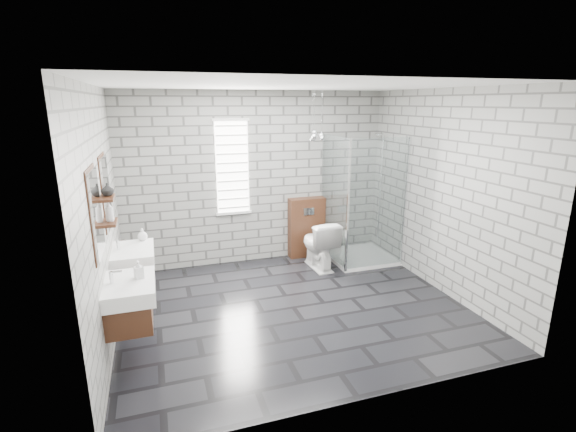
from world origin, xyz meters
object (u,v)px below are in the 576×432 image
cistern_panel (306,227)px  vanity_left (126,291)px  shower_enclosure (359,232)px  toilet (319,244)px  vanity_right (130,256)px

cistern_panel → vanity_left: bearing=-140.4°
shower_enclosure → toilet: 0.71m
vanity_right → cistern_panel: 3.00m
vanity_right → vanity_left: bearing=-90.0°
toilet → vanity_left: bearing=28.8°
shower_enclosure → cistern_panel: bearing=143.6°
shower_enclosure → toilet: shower_enclosure is taller
vanity_left → shower_enclosure: (3.41, 1.72, -0.25)m
vanity_right → cistern_panel: size_ratio=1.57×
vanity_left → cistern_panel: vanity_left is taller
vanity_left → cistern_panel: bearing=39.6°
vanity_right → toilet: 2.82m
shower_enclosure → toilet: size_ratio=2.63×
vanity_left → cistern_panel: size_ratio=1.57×
vanity_right → cistern_panel: (2.71, 1.26, -0.26)m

